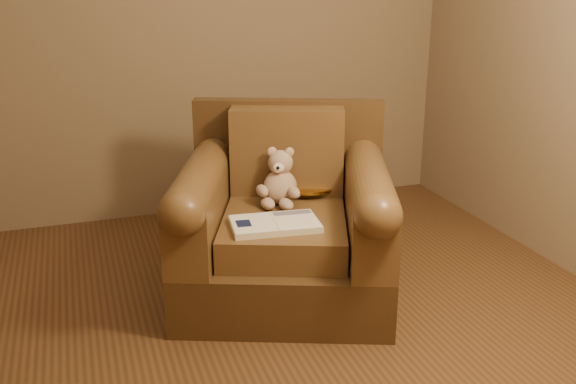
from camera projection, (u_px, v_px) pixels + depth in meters
name	position (u px, v px, depth m)	size (l,w,h in m)	color
floor	(259.00, 352.00, 3.02)	(4.00, 4.00, 0.00)	#56361D
armchair	(285.00, 225.00, 3.51)	(1.41, 1.38, 1.00)	#452D17
teddy_bear	(280.00, 183.00, 3.53)	(0.24, 0.27, 0.32)	tan
guidebook	(275.00, 224.00, 3.23)	(0.47, 0.31, 0.04)	beige
side_table	(307.00, 221.00, 3.84)	(0.38, 0.38, 0.53)	gold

